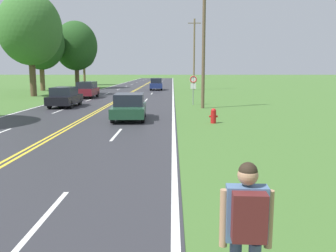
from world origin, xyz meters
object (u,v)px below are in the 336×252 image
car_dark_green_sedan_approaching (129,106)px  car_maroon_hatchback_mid_far (87,89)px  tree_behind_sign (30,29)px  car_dark_blue_sedan_receding (156,84)px  tree_mid_treeline (40,43)px  car_black_sedan_mid_near (65,97)px  hitchhiker_person (247,223)px  fire_hydrant (213,116)px  tree_left_verge (76,46)px  traffic_sign (193,83)px  tree_right_cluster (84,55)px

car_dark_green_sedan_approaching → car_maroon_hatchback_mid_far: car_maroon_hatchback_mid_far is taller
car_dark_green_sedan_approaching → tree_behind_sign: bearing=-147.9°
car_maroon_hatchback_mid_far → car_dark_blue_sedan_receding: size_ratio=0.86×
tree_mid_treeline → car_black_sedan_mid_near: tree_mid_treeline is taller
tree_mid_treeline → car_black_sedan_mid_near: (9.45, -21.34, -5.65)m
hitchhiker_person → tree_behind_sign: 38.25m
tree_behind_sign → car_maroon_hatchback_mid_far: 9.14m
tree_mid_treeline → car_dark_blue_sedan_receding: 16.49m
tree_mid_treeline → car_dark_green_sedan_approaching: tree_mid_treeline is taller
fire_hydrant → tree_mid_treeline: size_ratio=0.08×
tree_mid_treeline → car_maroon_hatchback_mid_far: bearing=-54.1°
tree_left_verge → tree_behind_sign: (-0.60, -15.59, 0.74)m
tree_behind_sign → tree_left_verge: bearing=87.8°
hitchhiker_person → traffic_sign: traffic_sign is taller
tree_left_verge → car_black_sedan_mid_near: bearing=-77.1°
fire_hydrant → car_maroon_hatchback_mid_far: 20.16m
tree_left_verge → tree_behind_sign: tree_behind_sign is taller
tree_right_cluster → car_dark_green_sedan_approaching: size_ratio=1.84×
hitchhiker_person → car_dark_blue_sedan_receding: (-3.17, 46.31, -0.27)m
car_black_sedan_mid_near → car_maroon_hatchback_mid_far: 8.76m
fire_hydrant → tree_behind_sign: (-17.18, 19.26, 6.64)m
fire_hydrant → car_black_sedan_mid_near: bearing=141.8°
fire_hydrant → traffic_sign: (-0.52, 10.03, 1.37)m
tree_mid_treeline → car_dark_green_sedan_approaching: (15.25, -28.20, -5.67)m
fire_hydrant → car_black_sedan_mid_near: size_ratio=0.19×
tree_behind_sign → car_black_sedan_mid_near: (6.70, -11.02, -6.27)m
car_dark_green_sedan_approaching → car_black_sedan_mid_near: bearing=-142.6°
car_dark_green_sedan_approaching → fire_hydrant: bearing=70.7°
car_dark_green_sedan_approaching → car_maroon_hatchback_mid_far: bearing=-161.4°
car_black_sedan_mid_near → car_dark_blue_sedan_receding: 23.78m
tree_mid_treeline → car_dark_green_sedan_approaching: size_ratio=2.33×
hitchhiker_person → car_dark_blue_sedan_receding: 46.42m
tree_mid_treeline → car_dark_blue_sedan_receding: size_ratio=2.23×
car_maroon_hatchback_mid_far → fire_hydrant: bearing=-147.7°
car_maroon_hatchback_mid_far → car_dark_blue_sedan_receding: car_dark_blue_sedan_receding is taller
hitchhiker_person → car_dark_green_sedan_approaching: hitchhiker_person is taller
tree_mid_treeline → tree_right_cluster: size_ratio=1.27×
car_black_sedan_mid_near → car_maroon_hatchback_mid_far: (-0.35, 8.75, 0.10)m
tree_mid_treeline → traffic_sign: bearing=-45.2°
car_black_sedan_mid_near → car_dark_blue_sedan_receding: car_dark_blue_sedan_receding is taller
tree_right_cluster → car_maroon_hatchback_mid_far: size_ratio=2.05×
tree_left_verge → car_dark_green_sedan_approaching: bearing=-70.4°
fire_hydrant → traffic_sign: 10.14m
tree_left_verge → car_dark_blue_sedan_receding: tree_left_verge is taller
tree_behind_sign → tree_mid_treeline: size_ratio=1.08×
tree_right_cluster → car_black_sedan_mid_near: size_ratio=1.89×
tree_right_cluster → car_dark_green_sedan_approaching: (13.77, -45.55, -4.80)m
traffic_sign → car_maroon_hatchback_mid_far: size_ratio=0.61×
fire_hydrant → car_dark_green_sedan_approaching: car_dark_green_sedan_approaching is taller
car_dark_blue_sedan_receding → tree_left_verge: bearing=-108.5°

